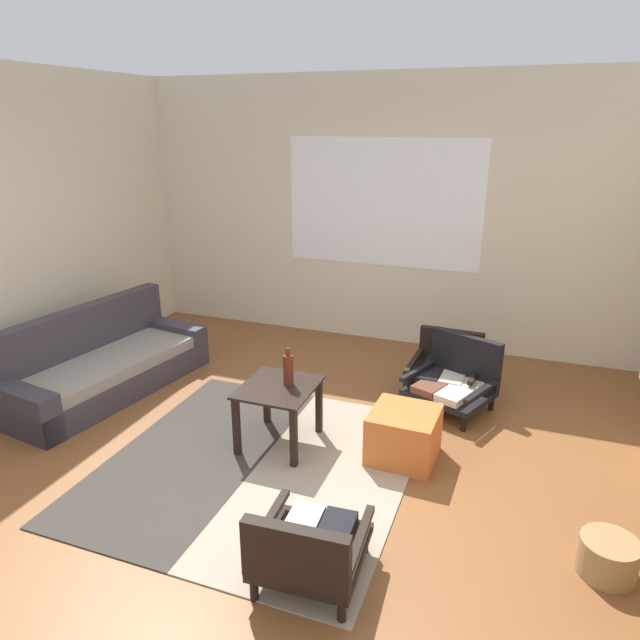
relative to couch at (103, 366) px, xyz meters
name	(u,v)px	position (x,y,z in m)	size (l,w,h in m)	color
ground_plane	(255,500)	(1.94, -0.95, -0.22)	(7.80, 7.80, 0.00)	brown
far_wall_with_window	(384,213)	(1.94, 2.11, 1.13)	(5.60, 0.13, 2.70)	beige
area_rug	(259,464)	(1.79, -0.59, -0.22)	(2.02, 2.16, 0.01)	#38332D
couch	(103,366)	(0.00, 0.00, 0.00)	(0.98, 1.91, 0.72)	#38333D
coffee_table	(279,399)	(1.81, -0.28, 0.14)	(0.51, 0.57, 0.46)	black
armchair_by_window	(446,366)	(2.81, 1.04, 0.00)	(0.59, 0.64, 0.49)	black
armchair_striped_foreground	(308,549)	(2.51, -1.47, 0.00)	(0.56, 0.59, 0.49)	black
armchair_corner	(455,378)	(2.93, 0.76, 0.03)	(0.78, 0.73, 0.58)	black
ottoman_orange	(404,435)	(2.70, -0.15, -0.04)	(0.45, 0.45, 0.36)	#D1662D
glass_bottle	(288,369)	(1.87, -0.23, 0.36)	(0.07, 0.07, 0.28)	#5B2319
wicker_basket	(608,557)	(3.94, -0.85, -0.12)	(0.30, 0.30, 0.20)	#9E7A4C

